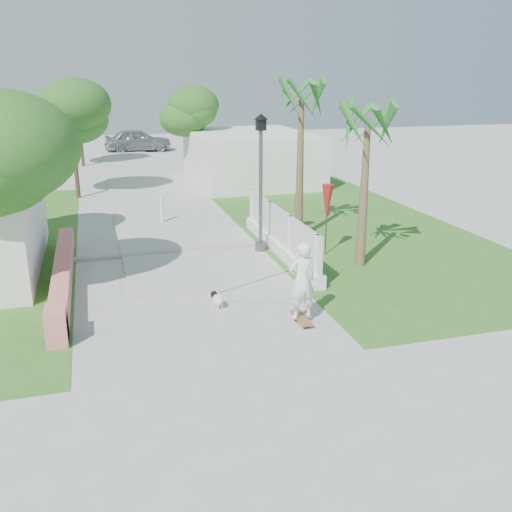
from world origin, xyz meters
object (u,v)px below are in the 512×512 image
object	(u,v)px
parked_car	(138,140)
dog	(217,299)
skateboarder	(261,282)
street_lamp	(261,178)
bollard	(162,209)
patio_umbrella	(327,204)

from	to	relation	value
parked_car	dog	bearing A→B (deg)	179.47
skateboarder	dog	size ratio (longest dim) A/B	3.68
street_lamp	skateboarder	distance (m)	5.55
bollard	patio_umbrella	size ratio (longest dim) A/B	0.47
dog	parked_car	world-z (taller)	parked_car
street_lamp	patio_umbrella	world-z (taller)	street_lamp
patio_umbrella	parked_car	distance (m)	28.01
parked_car	skateboarder	bearing A→B (deg)	-178.83
dog	parked_car	bearing A→B (deg)	72.19
bollard	dog	xyz separation A→B (m)	(0.28, -8.83, -0.37)
patio_umbrella	skateboarder	distance (m)	5.39
patio_umbrella	parked_car	world-z (taller)	patio_umbrella
street_lamp	dog	bearing A→B (deg)	-119.18
street_lamp	dog	xyz separation A→B (m)	(-2.42, -4.33, -2.21)
bollard	skateboarder	xyz separation A→B (m)	(1.20, -9.60, 0.26)
patio_umbrella	parked_car	bearing A→B (deg)	97.39
street_lamp	patio_umbrella	bearing A→B (deg)	-27.76
street_lamp	parked_car	distance (m)	26.87
skateboarder	parked_car	xyz separation A→B (m)	(-0.20, 31.87, -0.01)
skateboarder	street_lamp	bearing A→B (deg)	-111.39
street_lamp	bollard	xyz separation A→B (m)	(-2.70, 4.50, -1.84)
patio_umbrella	dog	bearing A→B (deg)	-142.34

